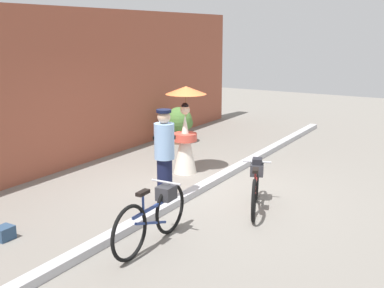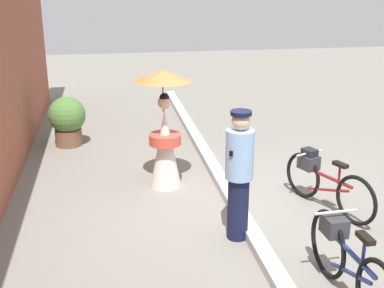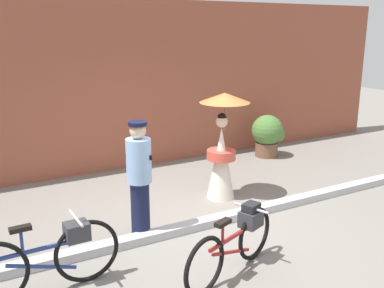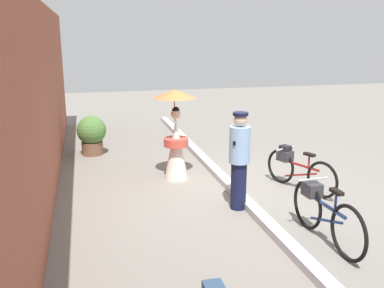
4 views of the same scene
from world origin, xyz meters
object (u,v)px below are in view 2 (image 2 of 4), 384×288
bicycle_far_side (323,180)px  bicycle_near_officer (348,261)px  person_officer (239,173)px  potted_plant_by_door (68,119)px  person_with_parasol (165,129)px

bicycle_far_side → bicycle_near_officer: bearing=162.5°
person_officer → bicycle_near_officer: bearing=-151.4°
bicycle_far_side → potted_plant_by_door: (3.41, 3.68, 0.10)m
bicycle_near_officer → potted_plant_by_door: (5.44, 3.04, 0.08)m
bicycle_far_side → person_officer: 1.61m
bicycle_near_officer → bicycle_far_side: (2.03, -0.64, -0.02)m
person_with_parasol → potted_plant_by_door: bearing=35.0°
bicycle_near_officer → person_officer: size_ratio=1.06×
bicycle_far_side → person_officer: bearing=114.4°
bicycle_near_officer → potted_plant_by_door: bearing=29.2°
bicycle_far_side → person_with_parasol: size_ratio=0.88×
bicycle_far_side → person_with_parasol: 2.43m
bicycle_far_side → person_officer: (-0.64, 1.40, 0.46)m
person_with_parasol → potted_plant_by_door: person_with_parasol is taller
person_officer → person_with_parasol: bearing=21.2°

